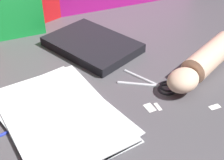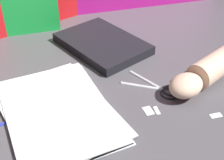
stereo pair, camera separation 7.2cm
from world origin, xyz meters
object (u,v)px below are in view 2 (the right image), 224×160
object	(u,v)px
paper_stack	(57,110)
scissors	(160,88)
hand_forearm	(212,68)
book_closed	(102,44)

from	to	relation	value
paper_stack	scissors	world-z (taller)	paper_stack
paper_stack	scissors	distance (m)	0.26
paper_stack	hand_forearm	size ratio (longest dim) A/B	1.12
scissors	hand_forearm	distance (m)	0.15
book_closed	scissors	size ratio (longest dim) A/B	1.92
book_closed	hand_forearm	size ratio (longest dim) A/B	0.99
paper_stack	hand_forearm	world-z (taller)	hand_forearm
book_closed	hand_forearm	world-z (taller)	hand_forearm
book_closed	scissors	world-z (taller)	book_closed
paper_stack	hand_forearm	xyz separation A→B (m)	(0.40, -0.06, 0.03)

